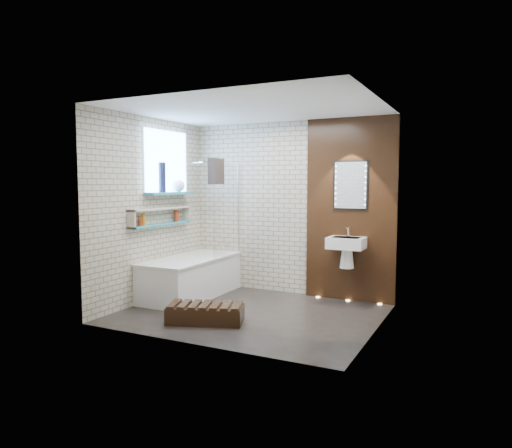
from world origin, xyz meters
The scene contains 15 objects.
ground centered at (0.00, 0.00, 0.00)m, with size 3.20×3.20×0.00m, color black.
room_shell centered at (0.00, 0.00, 1.30)m, with size 3.24×3.20×2.60m.
walnut_panel centered at (0.95, 1.27, 1.30)m, with size 1.30×0.06×2.60m, color black.
clerestory_window centered at (-1.57, 0.35, 1.90)m, with size 0.18×1.00×0.94m.
display_niche centered at (-1.53, 0.15, 1.20)m, with size 0.14×1.30×0.26m.
bathtub centered at (-1.22, 0.45, 0.29)m, with size 0.79×1.74×0.70m.
bath_screen centered at (-0.87, 0.89, 1.28)m, with size 0.01×0.78×1.40m, color white.
towel centered at (-0.87, 0.60, 1.85)m, with size 0.11×0.29×0.38m, color black.
shower_head centered at (-1.30, 0.95, 2.00)m, with size 0.18×0.18×0.02m, color silver.
washbasin centered at (0.95, 1.07, 0.79)m, with size 0.50×0.36×0.58m.
led_mirror centered at (0.95, 1.23, 1.65)m, with size 0.50×0.02×0.70m.
walnut_step centered at (-0.32, -0.59, 0.10)m, with size 0.90×0.40×0.20m, color black.
niche_bottles centered at (-1.53, 0.07, 1.18)m, with size 0.07×0.90×0.17m.
sill_vases centered at (-1.50, 0.38, 1.69)m, with size 0.18×0.54×0.43m.
floor_uplights centered at (0.95, 1.20, 0.01)m, with size 0.96×0.06×0.01m.
Camera 1 is at (2.70, -5.31, 1.68)m, focal length 33.02 mm.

